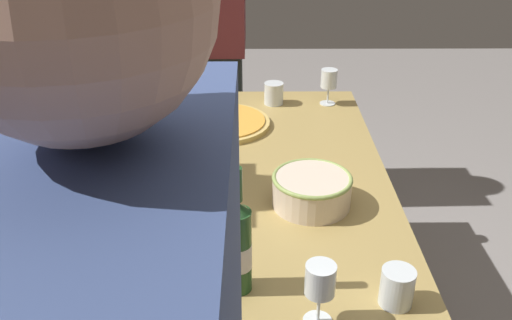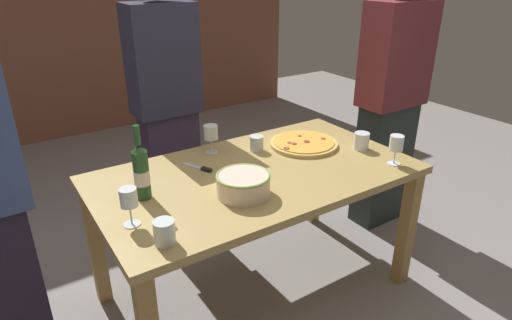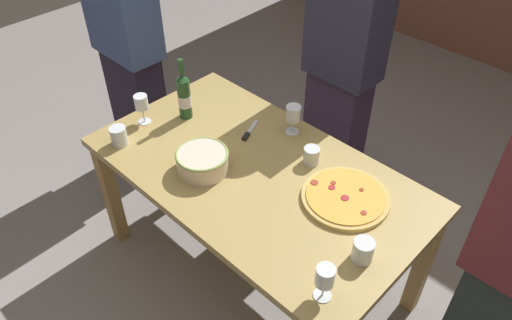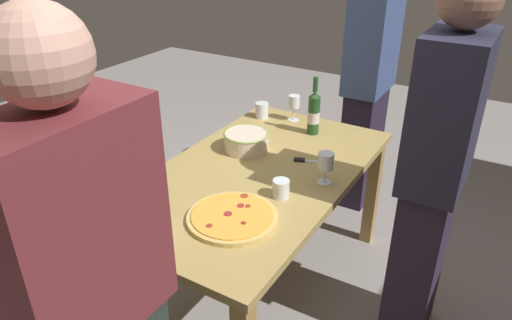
# 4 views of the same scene
# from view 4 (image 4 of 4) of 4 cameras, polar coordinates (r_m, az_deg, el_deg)

# --- Properties ---
(ground_plane) EXTENTS (8.00, 8.00, 0.00)m
(ground_plane) POSITION_cam_4_polar(r_m,az_deg,el_deg) (2.80, 0.00, -14.89)
(ground_plane) COLOR gray
(dining_table) EXTENTS (1.60, 0.90, 0.75)m
(dining_table) POSITION_cam_4_polar(r_m,az_deg,el_deg) (2.41, 0.00, -3.27)
(dining_table) COLOR tan
(dining_table) RESTS_ON ground
(pizza) EXTENTS (0.39, 0.39, 0.03)m
(pizza) POSITION_cam_4_polar(r_m,az_deg,el_deg) (1.99, -2.85, -6.90)
(pizza) COLOR #D8B661
(pizza) RESTS_ON dining_table
(serving_bowl) EXTENTS (0.25, 0.25, 0.10)m
(serving_bowl) POSITION_cam_4_polar(r_m,az_deg,el_deg) (2.55, -1.18, 2.37)
(serving_bowl) COLOR beige
(serving_bowl) RESTS_ON dining_table
(wine_bottle) EXTENTS (0.07, 0.07, 0.34)m
(wine_bottle) POSITION_cam_4_polar(r_m,az_deg,el_deg) (2.74, 7.00, 5.70)
(wine_bottle) COLOR #224B22
(wine_bottle) RESTS_ON dining_table
(wine_glass_near_pizza) EXTENTS (0.07, 0.07, 0.16)m
(wine_glass_near_pizza) POSITION_cam_4_polar(r_m,az_deg,el_deg) (2.92, 4.64, 6.95)
(wine_glass_near_pizza) COLOR white
(wine_glass_near_pizza) RESTS_ON dining_table
(wine_glass_by_bottle) EXTENTS (0.08, 0.08, 0.16)m
(wine_glass_by_bottle) POSITION_cam_4_polar(r_m,az_deg,el_deg) (2.23, 8.43, -0.31)
(wine_glass_by_bottle) COLOR white
(wine_glass_by_bottle) RESTS_ON dining_table
(wine_glass_far_left) EXTENTS (0.07, 0.07, 0.16)m
(wine_glass_far_left) POSITION_cam_4_polar(r_m,az_deg,el_deg) (2.06, -17.22, -3.78)
(wine_glass_far_left) COLOR white
(wine_glass_far_left) RESTS_ON dining_table
(cup_amber) EXTENTS (0.08, 0.08, 0.08)m
(cup_amber) POSITION_cam_4_polar(r_m,az_deg,el_deg) (2.13, 3.04, -3.47)
(cup_amber) COLOR white
(cup_amber) RESTS_ON dining_table
(cup_ceramic) EXTENTS (0.08, 0.08, 0.10)m
(cup_ceramic) POSITION_cam_4_polar(r_m,az_deg,el_deg) (2.98, 0.72, 6.04)
(cup_ceramic) COLOR white
(cup_ceramic) RESTS_ON dining_table
(cup_spare) EXTENTS (0.08, 0.08, 0.10)m
(cup_spare) POSITION_cam_4_polar(r_m,az_deg,el_deg) (1.94, -12.19, -7.44)
(cup_spare) COLOR white
(cup_spare) RESTS_ON dining_table
(pizza_knife) EXTENTS (0.09, 0.17, 0.02)m
(pizza_knife) POSITION_cam_4_polar(r_m,az_deg,el_deg) (2.46, 6.09, -0.07)
(pizza_knife) COLOR silver
(pizza_knife) RESTS_ON dining_table
(person_host) EXTENTS (0.44, 0.24, 1.74)m
(person_host) POSITION_cam_4_polar(r_m,az_deg,el_deg) (1.47, -18.95, -17.17)
(person_host) COLOR #28302D
(person_host) RESTS_ON ground
(person_guest_left) EXTENTS (0.40, 0.24, 1.75)m
(person_guest_left) POSITION_cam_4_polar(r_m,az_deg,el_deg) (2.16, 20.73, -1.84)
(person_guest_left) COLOR #2E2237
(person_guest_left) RESTS_ON ground
(person_guest_right) EXTENTS (0.44, 0.24, 1.71)m
(person_guest_right) POSITION_cam_4_polar(r_m,az_deg,el_deg) (3.29, 13.42, 8.66)
(person_guest_right) COLOR #261E30
(person_guest_right) RESTS_ON ground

